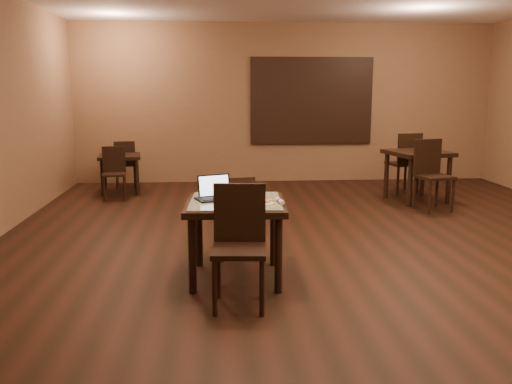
{
  "coord_description": "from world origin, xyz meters",
  "views": [
    {
      "loc": [
        -1.33,
        -5.43,
        1.81
      ],
      "look_at": [
        -0.97,
        -0.51,
        0.85
      ],
      "focal_mm": 38.0,
      "sensor_mm": 36.0,
      "label": 1
    }
  ],
  "objects": [
    {
      "name": "tiled_table",
      "position": [
        -1.15,
        -0.47,
        0.66
      ],
      "size": [
        0.96,
        0.96,
        0.76
      ],
      "rotation": [
        0.0,
        0.0,
        -0.05
      ],
      "color": "black",
      "rests_on": "ground"
    },
    {
      "name": "pizza_whole",
      "position": [
        -1.03,
        -0.23,
        0.78
      ],
      "size": [
        0.35,
        0.35,
        0.02
      ],
      "color": "beige",
      "rests_on": "pizza_pan"
    },
    {
      "name": "ground",
      "position": [
        0.0,
        0.0,
        0.0
      ],
      "size": [
        10.0,
        10.0,
        0.0
      ],
      "primitive_type": "plane",
      "color": "black",
      "rests_on": "ground"
    },
    {
      "name": "chair_main_far",
      "position": [
        -1.14,
        0.16,
        0.5
      ],
      "size": [
        0.45,
        0.45,
        0.89
      ],
      "rotation": [
        0.0,
        0.0,
        3.31
      ],
      "color": "black",
      "rests_on": "ground"
    },
    {
      "name": "other_table_b_chair_far",
      "position": [
        -2.99,
        4.5,
        0.48
      ],
      "size": [
        0.42,
        0.42,
        0.85
      ],
      "rotation": [
        0.0,
        0.0,
        3.27
      ],
      "color": "black",
      "rests_on": "ground"
    },
    {
      "name": "plate",
      "position": [
        -0.93,
        -0.65,
        0.77
      ],
      "size": [
        0.24,
        0.24,
        0.01
      ],
      "primitive_type": "cylinder",
      "color": "white",
      "rests_on": "tiled_table"
    },
    {
      "name": "other_table_b_chair_near",
      "position": [
        -3.01,
        3.5,
        0.48
      ],
      "size": [
        0.42,
        0.42,
        0.85
      ],
      "rotation": [
        0.0,
        0.0,
        0.13
      ],
      "color": "black",
      "rests_on": "ground"
    },
    {
      "name": "wall_back",
      "position": [
        0.0,
        5.0,
        1.5
      ],
      "size": [
        8.0,
        0.02,
        3.0
      ],
      "primitive_type": "cube",
      "color": "brown",
      "rests_on": "ground"
    },
    {
      "name": "spatula",
      "position": [
        -1.01,
        -0.25,
        0.79
      ],
      "size": [
        0.25,
        0.24,
        0.01
      ],
      "primitive_type": "cube",
      "rotation": [
        0.0,
        0.0,
        0.82
      ],
      "color": "silver",
      "rests_on": "pizza_whole"
    },
    {
      "name": "other_table_a_chair_near",
      "position": [
        1.85,
        2.32,
        0.59
      ],
      "size": [
        0.55,
        0.55,
        1.05
      ],
      "rotation": [
        0.0,
        0.0,
        0.23
      ],
      "color": "black",
      "rests_on": "ground"
    },
    {
      "name": "pizza_slice",
      "position": [
        -0.93,
        -0.65,
        0.79
      ],
      "size": [
        0.24,
        0.24,
        0.02
      ],
      "primitive_type": null,
      "rotation": [
        0.0,
        0.0,
        0.44
      ],
      "color": "beige",
      "rests_on": "plate"
    },
    {
      "name": "pizza_pan",
      "position": [
        -1.03,
        -0.23,
        0.77
      ],
      "size": [
        0.37,
        0.37,
        0.01
      ],
      "primitive_type": "cylinder",
      "color": "silver",
      "rests_on": "tiled_table"
    },
    {
      "name": "laptop",
      "position": [
        -1.35,
        -0.36,
        0.82
      ],
      "size": [
        0.38,
        0.36,
        0.22
      ],
      "rotation": [
        0.0,
        0.0,
        0.37
      ],
      "color": "black",
      "rests_on": "tiled_table"
    },
    {
      "name": "chair_main_near",
      "position": [
        -1.15,
        -1.08,
        0.57
      ],
      "size": [
        0.47,
        0.47,
        1.01
      ],
      "rotation": [
        0.0,
        0.0,
        -0.08
      ],
      "color": "black",
      "rests_on": "ground"
    },
    {
      "name": "other_table_a",
      "position": [
        1.87,
        2.93,
        0.67
      ],
      "size": [
        1.04,
        1.04,
        0.81
      ],
      "rotation": [
        0.0,
        0.0,
        0.23
      ],
      "color": "black",
      "rests_on": "ground"
    },
    {
      "name": "napkin_roll",
      "position": [
        -0.75,
        -0.61,
        0.78
      ],
      "size": [
        0.07,
        0.19,
        0.04
      ],
      "rotation": [
        0.0,
        0.0,
        0.16
      ],
      "color": "white",
      "rests_on": "tiled_table"
    },
    {
      "name": "mural",
      "position": [
        0.5,
        4.96,
        1.55
      ],
      "size": [
        2.34,
        0.05,
        1.64
      ],
      "color": "#255189",
      "rests_on": "wall_back"
    },
    {
      "name": "other_table_b",
      "position": [
        -3.0,
        4.0,
        0.55
      ],
      "size": [
        0.79,
        0.79,
        0.66
      ],
      "rotation": [
        0.0,
        0.0,
        0.13
      ],
      "color": "black",
      "rests_on": "ground"
    },
    {
      "name": "other_table_a_chair_far",
      "position": [
        1.9,
        3.54,
        0.59
      ],
      "size": [
        0.55,
        0.55,
        1.05
      ],
      "rotation": [
        0.0,
        0.0,
        3.37
      ],
      "color": "black",
      "rests_on": "ground"
    }
  ]
}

